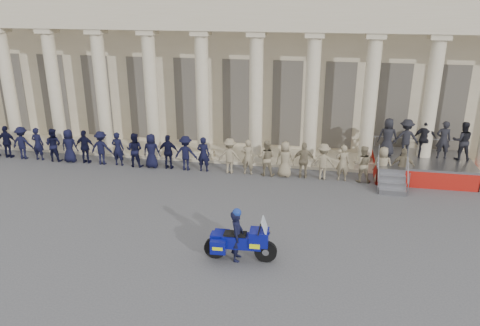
# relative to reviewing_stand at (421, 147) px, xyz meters

# --- Properties ---
(ground) EXTENTS (90.00, 90.00, 0.00)m
(ground) POSITION_rel_reviewing_stand_xyz_m (-8.90, -7.63, -1.41)
(ground) COLOR #434346
(ground) RESTS_ON ground
(building) EXTENTS (40.00, 12.50, 9.00)m
(building) POSITION_rel_reviewing_stand_xyz_m (-8.90, 7.11, 3.12)
(building) COLOR #C1B291
(building) RESTS_ON ground
(officer_rank) EXTENTS (20.88, 0.63, 1.66)m
(officer_rank) POSITION_rel_reviewing_stand_xyz_m (-10.98, -1.22, -0.57)
(officer_rank) COLOR black
(officer_rank) RESTS_ON ground
(reviewing_stand) EXTENTS (4.23, 4.06, 2.59)m
(reviewing_stand) POSITION_rel_reviewing_stand_xyz_m (0.00, 0.00, 0.00)
(reviewing_stand) COLOR gray
(reviewing_stand) RESTS_ON ground
(motorcycle) EXTENTS (2.30, 0.95, 1.48)m
(motorcycle) POSITION_rel_reviewing_stand_xyz_m (-6.66, -8.55, -0.77)
(motorcycle) COLOR black
(motorcycle) RESTS_ON ground
(rider) EXTENTS (0.43, 0.63, 1.76)m
(rider) POSITION_rel_reviewing_stand_xyz_m (-6.78, -8.56, -0.53)
(rider) COLOR black
(rider) RESTS_ON ground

